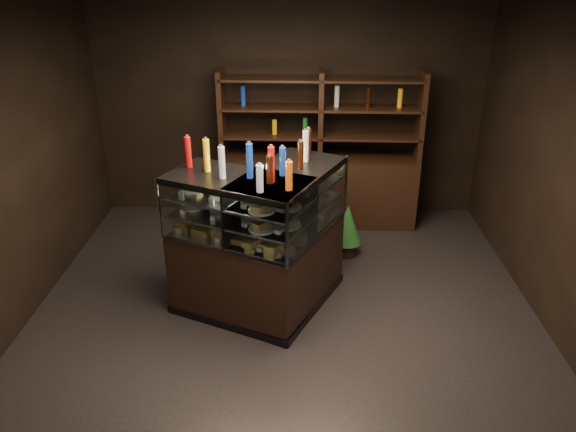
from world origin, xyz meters
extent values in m
plane|color=black|center=(0.00, 0.00, 0.00)|extent=(5.00, 5.00, 0.00)
cube|color=black|center=(0.00, 2.50, 1.50)|extent=(5.00, 0.02, 3.00)
cube|color=black|center=(0.00, -2.50, 1.50)|extent=(5.00, 0.02, 3.00)
cube|color=black|center=(2.50, 0.00, 1.50)|extent=(0.02, 5.00, 3.00)
cube|color=black|center=(-2.50, 0.00, 1.50)|extent=(0.02, 5.00, 3.00)
cube|color=black|center=(0.03, 0.14, 0.42)|extent=(1.15, 1.44, 0.84)
cube|color=black|center=(0.03, 0.14, 0.04)|extent=(1.18, 1.49, 0.08)
cube|color=black|center=(0.03, 0.14, 1.41)|extent=(1.15, 1.44, 0.06)
cube|color=silver|center=(0.03, 0.14, 0.85)|extent=(1.08, 1.37, 0.02)
cube|color=silver|center=(0.03, 0.14, 1.05)|extent=(1.08, 1.37, 0.02)
cube|color=silver|center=(0.03, 0.14, 1.23)|extent=(1.08, 1.37, 0.02)
cube|color=white|center=(0.33, 0.00, 1.14)|extent=(0.58, 1.16, 0.60)
cylinder|color=silver|center=(0.60, 0.58, 1.14)|extent=(0.03, 0.03, 0.62)
cylinder|color=silver|center=(0.04, -0.58, 1.14)|extent=(0.03, 0.03, 0.62)
cube|color=black|center=(-0.42, -0.02, 0.42)|extent=(1.44, 1.12, 0.84)
cube|color=black|center=(-0.42, -0.02, 0.04)|extent=(1.49, 1.15, 0.08)
cube|color=black|center=(-0.42, -0.02, 1.41)|extent=(1.44, 1.12, 0.06)
cube|color=silver|center=(-0.42, -0.02, 0.85)|extent=(1.37, 1.05, 0.02)
cube|color=silver|center=(-0.42, -0.02, 1.05)|extent=(1.37, 1.05, 0.02)
cube|color=silver|center=(-0.42, -0.02, 1.23)|extent=(1.37, 1.05, 0.02)
cube|color=white|center=(-0.56, -0.32, 1.14)|extent=(1.18, 0.54, 0.60)
cylinder|color=silver|center=(0.04, -0.58, 1.14)|extent=(0.03, 0.03, 0.62)
cylinder|color=silver|center=(-1.14, -0.05, 1.14)|extent=(0.03, 0.03, 0.62)
cube|color=#AF8F3E|center=(-0.18, -0.36, 0.89)|extent=(0.16, 0.20, 0.06)
cube|color=#AF8F3E|center=(-0.08, -0.16, 0.89)|extent=(0.16, 0.20, 0.06)
cube|color=#AF8F3E|center=(0.01, 0.03, 0.89)|extent=(0.16, 0.20, 0.06)
cube|color=#AF8F3E|center=(0.11, 0.23, 0.89)|extent=(0.16, 0.20, 0.06)
cube|color=#AF8F3E|center=(0.20, 0.42, 0.89)|extent=(0.16, 0.20, 0.06)
cube|color=#AF8F3E|center=(0.30, 0.62, 0.89)|extent=(0.16, 0.20, 0.06)
cylinder|color=white|center=(-0.19, -0.30, 1.07)|extent=(0.24, 0.24, 0.02)
cube|color=#AF8F3E|center=(-0.19, -0.30, 1.10)|extent=(0.15, 0.19, 0.05)
cylinder|color=white|center=(-0.04, 0.00, 1.07)|extent=(0.24, 0.24, 0.02)
cube|color=#AF8F3E|center=(-0.04, 0.00, 1.10)|extent=(0.15, 0.19, 0.05)
cylinder|color=white|center=(0.10, 0.29, 1.07)|extent=(0.24, 0.24, 0.02)
cube|color=#AF8F3E|center=(0.10, 0.29, 1.10)|extent=(0.15, 0.19, 0.05)
cylinder|color=white|center=(0.25, 0.58, 1.07)|extent=(0.24, 0.24, 0.02)
cube|color=#AF8F3E|center=(0.25, 0.58, 1.10)|extent=(0.15, 0.19, 0.05)
cylinder|color=white|center=(-0.19, -0.30, 1.25)|extent=(0.24, 0.24, 0.02)
cube|color=#AF8F3E|center=(-0.19, -0.30, 1.28)|extent=(0.15, 0.19, 0.05)
cylinder|color=white|center=(-0.04, 0.00, 1.25)|extent=(0.24, 0.24, 0.02)
cube|color=#AF8F3E|center=(-0.04, 0.00, 1.28)|extent=(0.15, 0.19, 0.05)
cylinder|color=white|center=(0.10, 0.29, 1.25)|extent=(0.24, 0.24, 0.02)
cube|color=#AF8F3E|center=(0.10, 0.29, 1.28)|extent=(0.15, 0.19, 0.05)
cylinder|color=white|center=(0.25, 0.58, 1.25)|extent=(0.24, 0.24, 0.02)
cube|color=#AF8F3E|center=(0.25, 0.58, 1.28)|extent=(0.15, 0.19, 0.05)
cube|color=#AF8F3E|center=(-0.93, 0.17, 0.89)|extent=(0.20, 0.16, 0.06)
cube|color=#AF8F3E|center=(-0.73, 0.08, 0.89)|extent=(0.20, 0.16, 0.06)
cube|color=#AF8F3E|center=(-0.53, 0.00, 0.89)|extent=(0.20, 0.16, 0.06)
cube|color=#AF8F3E|center=(-0.34, -0.09, 0.89)|extent=(0.20, 0.16, 0.06)
cube|color=#AF8F3E|center=(-0.14, -0.18, 0.89)|extent=(0.20, 0.16, 0.06)
cube|color=#AF8F3E|center=(0.06, -0.27, 0.89)|extent=(0.20, 0.16, 0.06)
cylinder|color=white|center=(-0.87, 0.18, 1.07)|extent=(0.24, 0.24, 0.02)
cube|color=#AF8F3E|center=(-0.87, 0.18, 1.10)|extent=(0.19, 0.15, 0.05)
cylinder|color=white|center=(-0.57, 0.05, 1.07)|extent=(0.24, 0.24, 0.02)
cube|color=#AF8F3E|center=(-0.57, 0.05, 1.10)|extent=(0.19, 0.15, 0.05)
cylinder|color=white|center=(-0.27, -0.09, 1.07)|extent=(0.24, 0.24, 0.02)
cube|color=#AF8F3E|center=(-0.27, -0.09, 1.10)|extent=(0.19, 0.15, 0.05)
cylinder|color=white|center=(0.03, -0.22, 1.07)|extent=(0.24, 0.24, 0.02)
cube|color=#AF8F3E|center=(0.03, -0.22, 1.10)|extent=(0.19, 0.15, 0.05)
cylinder|color=white|center=(-0.87, 0.18, 1.25)|extent=(0.24, 0.24, 0.02)
cube|color=#AF8F3E|center=(-0.87, 0.18, 1.28)|extent=(0.19, 0.15, 0.05)
cylinder|color=white|center=(-0.57, 0.05, 1.25)|extent=(0.24, 0.24, 0.02)
cube|color=#AF8F3E|center=(-0.57, 0.05, 1.28)|extent=(0.19, 0.15, 0.05)
cylinder|color=white|center=(-0.27, -0.09, 1.25)|extent=(0.24, 0.24, 0.02)
cube|color=#AF8F3E|center=(-0.27, -0.09, 1.28)|extent=(0.19, 0.15, 0.05)
cylinder|color=white|center=(0.03, -0.22, 1.25)|extent=(0.24, 0.24, 0.02)
cube|color=#AF8F3E|center=(0.03, -0.22, 1.28)|extent=(0.19, 0.15, 0.05)
cylinder|color=silver|center=(-0.21, -0.34, 1.58)|extent=(0.06, 0.06, 0.28)
cylinder|color=silver|center=(-0.21, -0.34, 1.73)|extent=(0.03, 0.03, 0.02)
cylinder|color=#0F38B2|center=(-0.11, -0.15, 1.58)|extent=(0.06, 0.06, 0.28)
cylinder|color=silver|center=(-0.11, -0.15, 1.73)|extent=(0.03, 0.03, 0.02)
cylinder|color=black|center=(-0.02, 0.05, 1.58)|extent=(0.06, 0.06, 0.28)
cylinder|color=silver|center=(-0.02, 0.05, 1.73)|extent=(0.03, 0.03, 0.02)
cylinder|color=#147223|center=(0.08, 0.24, 1.58)|extent=(0.06, 0.06, 0.28)
cylinder|color=silver|center=(0.08, 0.24, 1.73)|extent=(0.03, 0.03, 0.02)
cylinder|color=yellow|center=(0.17, 0.44, 1.58)|extent=(0.06, 0.06, 0.28)
cylinder|color=silver|center=(0.17, 0.44, 1.73)|extent=(0.03, 0.03, 0.02)
cylinder|color=#D8590A|center=(0.27, 0.63, 1.58)|extent=(0.06, 0.06, 0.28)
cylinder|color=silver|center=(0.27, 0.63, 1.73)|extent=(0.03, 0.03, 0.02)
cylinder|color=silver|center=(-0.92, 0.20, 1.58)|extent=(0.06, 0.06, 0.28)
cylinder|color=silver|center=(-0.92, 0.20, 1.73)|extent=(0.03, 0.03, 0.02)
cylinder|color=#0F38B2|center=(-0.72, 0.11, 1.58)|extent=(0.06, 0.06, 0.28)
cylinder|color=silver|center=(-0.72, 0.11, 1.73)|extent=(0.03, 0.03, 0.02)
cylinder|color=black|center=(-0.52, 0.03, 1.58)|extent=(0.06, 0.06, 0.28)
cylinder|color=silver|center=(-0.52, 0.03, 1.73)|extent=(0.03, 0.03, 0.02)
cylinder|color=#147223|center=(-0.32, -0.06, 1.58)|extent=(0.06, 0.06, 0.28)
cylinder|color=silver|center=(-0.32, -0.06, 1.73)|extent=(0.03, 0.03, 0.02)
cylinder|color=yellow|center=(-0.12, -0.15, 1.58)|extent=(0.06, 0.06, 0.28)
cylinder|color=silver|center=(-0.12, -0.15, 1.73)|extent=(0.03, 0.03, 0.02)
cylinder|color=#D8590A|center=(0.07, -0.24, 1.58)|extent=(0.06, 0.06, 0.28)
cylinder|color=silver|center=(0.07, -0.24, 1.73)|extent=(0.03, 0.03, 0.02)
cylinder|color=black|center=(0.70, 1.18, 0.08)|extent=(0.23, 0.23, 0.17)
cone|color=#1C6225|center=(0.70, 1.18, 0.41)|extent=(0.34, 0.34, 0.47)
cone|color=#1C6225|center=(0.70, 1.18, 0.56)|extent=(0.26, 0.26, 0.33)
cube|color=black|center=(0.39, 2.05, 0.45)|extent=(2.50, 0.48, 0.90)
cube|color=black|center=(-0.82, 2.08, 1.45)|extent=(0.07, 0.38, 1.10)
cube|color=black|center=(0.39, 2.05, 1.45)|extent=(0.07, 0.38, 1.10)
cube|color=black|center=(1.61, 2.02, 1.45)|extent=(0.07, 0.38, 1.10)
cube|color=black|center=(0.39, 2.05, 1.20)|extent=(2.45, 0.43, 0.03)
cube|color=black|center=(0.39, 2.05, 1.55)|extent=(2.45, 0.43, 0.03)
cube|color=black|center=(0.39, 2.05, 1.90)|extent=(2.45, 0.43, 0.03)
cylinder|color=silver|center=(-0.56, 2.07, 1.32)|extent=(0.06, 0.06, 0.22)
cylinder|color=#0F38B2|center=(-0.18, 2.06, 1.32)|extent=(0.06, 0.06, 0.22)
cylinder|color=black|center=(0.20, 2.05, 1.32)|extent=(0.06, 0.06, 0.22)
cylinder|color=#147223|center=(0.58, 2.05, 1.32)|extent=(0.06, 0.06, 0.22)
cylinder|color=yellow|center=(0.96, 2.04, 1.32)|extent=(0.06, 0.06, 0.22)
cylinder|color=#D8590A|center=(1.34, 2.03, 1.32)|extent=(0.06, 0.06, 0.22)
camera|label=1|loc=(0.13, -4.69, 3.25)|focal=35.00mm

